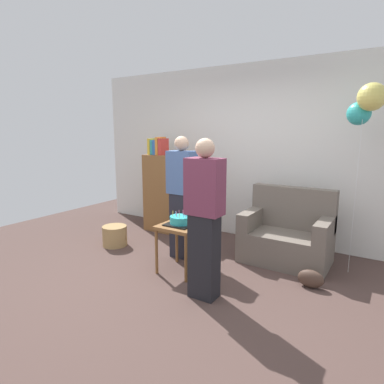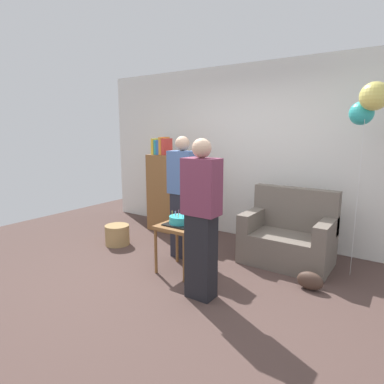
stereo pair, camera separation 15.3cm
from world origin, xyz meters
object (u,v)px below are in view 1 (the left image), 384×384
(bookshelf, at_px, (168,192))
(birthday_cake, at_px, (181,221))
(handbag, at_px, (311,279))
(person_holding_cake, at_px, (204,219))
(side_table, at_px, (181,232))
(balloon_bunch, at_px, (366,104))
(couch, at_px, (287,236))
(wicker_basket, at_px, (115,236))
(person_blowing_candles, at_px, (182,197))

(bookshelf, bearing_deg, birthday_cake, -47.81)
(birthday_cake, bearing_deg, handbag, 16.18)
(handbag, bearing_deg, bookshelf, 162.38)
(person_holding_cake, height_order, handbag, person_holding_cake)
(bookshelf, relative_size, handbag, 5.69)
(birthday_cake, distance_m, person_holding_cake, 0.70)
(side_table, relative_size, balloon_bunch, 0.27)
(birthday_cake, bearing_deg, side_table, 41.87)
(couch, height_order, balloon_bunch, balloon_bunch)
(side_table, height_order, birthday_cake, birthday_cake)
(bookshelf, height_order, side_table, bookshelf)
(wicker_basket, bearing_deg, person_holding_cake, -17.54)
(birthday_cake, xyz_separation_m, handbag, (1.44, 0.42, -0.54))
(handbag, bearing_deg, birthday_cake, -163.82)
(side_table, relative_size, person_blowing_candles, 0.36)
(person_blowing_candles, distance_m, handbag, 1.85)
(side_table, bearing_deg, bookshelf, 132.19)
(bookshelf, distance_m, handbag, 2.74)
(person_blowing_candles, xyz_separation_m, balloon_bunch, (2.02, 0.69, 1.16))
(handbag, height_order, balloon_bunch, balloon_bunch)
(couch, bearing_deg, bookshelf, 174.40)
(birthday_cake, relative_size, person_holding_cake, 0.20)
(person_holding_cake, bearing_deg, side_table, -42.30)
(person_holding_cake, relative_size, handbag, 5.82)
(person_blowing_candles, relative_size, wicker_basket, 4.53)
(handbag, relative_size, balloon_bunch, 0.13)
(side_table, bearing_deg, person_blowing_candles, 122.61)
(birthday_cake, relative_size, person_blowing_candles, 0.20)
(bookshelf, bearing_deg, handbag, -17.62)
(wicker_basket, bearing_deg, couch, 19.01)
(birthday_cake, bearing_deg, couch, 46.11)
(handbag, bearing_deg, person_holding_cake, -137.96)
(birthday_cake, height_order, balloon_bunch, balloon_bunch)
(couch, distance_m, side_table, 1.43)
(side_table, xyz_separation_m, person_blowing_candles, (-0.26, 0.41, 0.33))
(bookshelf, distance_m, side_table, 1.67)
(side_table, bearing_deg, birthday_cake, -138.13)
(person_holding_cake, relative_size, balloon_bunch, 0.74)
(bookshelf, bearing_deg, balloon_bunch, -2.76)
(wicker_basket, relative_size, handbag, 1.29)
(side_table, relative_size, wicker_basket, 1.64)
(person_blowing_candles, height_order, wicker_basket, person_blowing_candles)
(couch, height_order, wicker_basket, couch)
(person_blowing_candles, bearing_deg, birthday_cake, -46.96)
(side_table, relative_size, person_holding_cake, 0.36)
(side_table, xyz_separation_m, balloon_bunch, (1.76, 1.09, 1.49))
(birthday_cake, bearing_deg, balloon_bunch, 31.79)
(couch, bearing_deg, balloon_bunch, 4.98)
(couch, xyz_separation_m, wicker_basket, (-2.34, -0.80, -0.19))
(birthday_cake, relative_size, balloon_bunch, 0.14)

